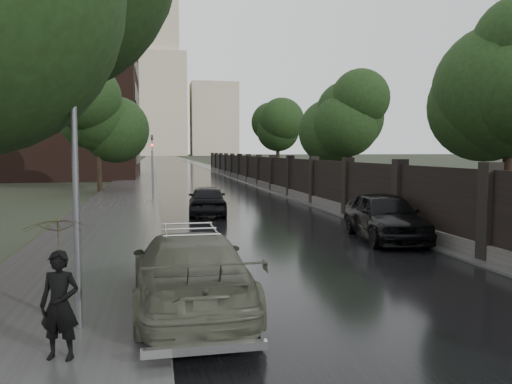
% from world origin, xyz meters
% --- Properties ---
extents(ground, '(800.00, 800.00, 0.00)m').
position_xyz_m(ground, '(0.00, 0.00, 0.00)').
color(ground, black).
rests_on(ground, ground).
extents(road, '(8.00, 420.00, 0.02)m').
position_xyz_m(road, '(0.00, 190.00, 0.01)').
color(road, black).
rests_on(road, ground).
extents(sidewalk_left, '(4.00, 420.00, 0.16)m').
position_xyz_m(sidewalk_left, '(-6.00, 190.00, 0.08)').
color(sidewalk_left, '#2D2D2D').
rests_on(sidewalk_left, ground).
extents(verge_right, '(3.00, 420.00, 0.08)m').
position_xyz_m(verge_right, '(5.50, 190.00, 0.04)').
color(verge_right, '#2D2D2D').
rests_on(verge_right, ground).
extents(fence_right, '(0.45, 75.72, 2.70)m').
position_xyz_m(fence_right, '(4.60, 32.01, 1.01)').
color(fence_right, '#383533').
rests_on(fence_right, ground).
extents(tree_left_far, '(4.25, 4.25, 7.39)m').
position_xyz_m(tree_left_far, '(-8.00, 30.00, 5.24)').
color(tree_left_far, black).
rests_on(tree_left_far, ground).
extents(tree_right_a, '(4.08, 4.08, 7.01)m').
position_xyz_m(tree_right_a, '(7.50, 8.00, 4.95)').
color(tree_right_a, black).
rests_on(tree_right_a, ground).
extents(tree_right_b, '(4.08, 4.08, 7.01)m').
position_xyz_m(tree_right_b, '(7.50, 22.00, 4.95)').
color(tree_right_b, black).
rests_on(tree_right_b, ground).
extents(tree_right_c, '(4.08, 4.08, 7.01)m').
position_xyz_m(tree_right_c, '(7.50, 40.00, 4.95)').
color(tree_right_c, black).
rests_on(tree_right_c, ground).
extents(lamp_post, '(0.25, 0.12, 5.11)m').
position_xyz_m(lamp_post, '(-5.40, 1.50, 2.67)').
color(lamp_post, '#59595E').
rests_on(lamp_post, ground).
extents(traffic_light, '(0.16, 0.32, 4.00)m').
position_xyz_m(traffic_light, '(-4.30, 24.99, 2.40)').
color(traffic_light, '#59595E').
rests_on(traffic_light, ground).
extents(brick_building, '(24.00, 18.00, 20.00)m').
position_xyz_m(brick_building, '(-18.00, 52.00, 10.00)').
color(brick_building, black).
rests_on(brick_building, ground).
extents(stalinist_tower, '(92.00, 30.00, 159.00)m').
position_xyz_m(stalinist_tower, '(0.00, 300.00, 38.38)').
color(stalinist_tower, tan).
rests_on(stalinist_tower, ground).
extents(volga_sedan, '(2.19, 5.19, 1.50)m').
position_xyz_m(volga_sedan, '(-3.55, 2.55, 0.75)').
color(volga_sedan, '#4E5141').
rests_on(volga_sedan, ground).
extents(hatchback_left, '(2.02, 4.35, 1.44)m').
position_xyz_m(hatchback_left, '(-1.80, 16.27, 0.72)').
color(hatchback_left, black).
rests_on(hatchback_left, ground).
extents(car_right_near, '(2.49, 4.95, 1.62)m').
position_xyz_m(car_right_near, '(3.40, 8.69, 0.81)').
color(car_right_near, black).
rests_on(car_right_near, ground).
extents(pedestrian_umbrella, '(1.08, 1.09, 2.35)m').
position_xyz_m(pedestrian_umbrella, '(-5.47, 0.28, 1.72)').
color(pedestrian_umbrella, black).
rests_on(pedestrian_umbrella, sidewalk_left).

